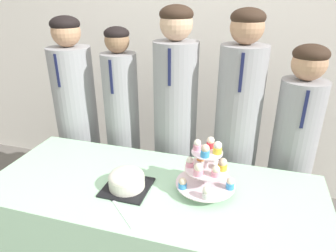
{
  "coord_description": "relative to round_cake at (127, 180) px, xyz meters",
  "views": [
    {
      "loc": [
        0.45,
        -0.86,
        1.67
      ],
      "look_at": [
        0.07,
        0.39,
        1.08
      ],
      "focal_mm": 32.0,
      "sensor_mm": 36.0,
      "label": 1
    }
  ],
  "objects": [
    {
      "name": "wall_back",
      "position": [
        0.12,
        1.34,
        0.56
      ],
      "size": [
        9.0,
        0.06,
        2.7
      ],
      "color": "silver",
      "rests_on": "ground_plane"
    },
    {
      "name": "table",
      "position": [
        0.12,
        0.05,
        -0.42
      ],
      "size": [
        1.76,
        0.72,
        0.74
      ],
      "color": "#A8DBB2",
      "rests_on": "ground_plane"
    },
    {
      "name": "round_cake",
      "position": [
        0.0,
        0.0,
        0.0
      ],
      "size": [
        0.23,
        0.23,
        0.11
      ],
      "color": "black",
      "rests_on": "table"
    },
    {
      "name": "cake_knife",
      "position": [
        -0.01,
        -0.12,
        -0.05
      ],
      "size": [
        0.25,
        0.23,
        0.01
      ],
      "rotation": [
        0.0,
        0.0,
        -0.74
      ],
      "color": "silver",
      "rests_on": "table"
    },
    {
      "name": "cupcake_stand",
      "position": [
        0.39,
        0.09,
        0.08
      ],
      "size": [
        0.3,
        0.3,
        0.29
      ],
      "color": "silver",
      "rests_on": "table"
    },
    {
      "name": "student_0",
      "position": [
        -0.68,
        0.64,
        -0.06
      ],
      "size": [
        0.3,
        0.31,
        1.53
      ],
      "color": "#939399",
      "rests_on": "ground_plane"
    },
    {
      "name": "student_1",
      "position": [
        -0.31,
        0.64,
        -0.08
      ],
      "size": [
        0.24,
        0.25,
        1.47
      ],
      "color": "#939399",
      "rests_on": "ground_plane"
    },
    {
      "name": "student_2",
      "position": [
        0.08,
        0.64,
        -0.01
      ],
      "size": [
        0.29,
        0.29,
        1.6
      ],
      "color": "#939399",
      "rests_on": "ground_plane"
    },
    {
      "name": "student_3",
      "position": [
        0.5,
        0.64,
        -0.02
      ],
      "size": [
        0.28,
        0.29,
        1.59
      ],
      "color": "#939399",
      "rests_on": "ground_plane"
    },
    {
      "name": "student_4",
      "position": [
        0.85,
        0.64,
        -0.1
      ],
      "size": [
        0.27,
        0.27,
        1.41
      ],
      "color": "#939399",
      "rests_on": "ground_plane"
    }
  ]
}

